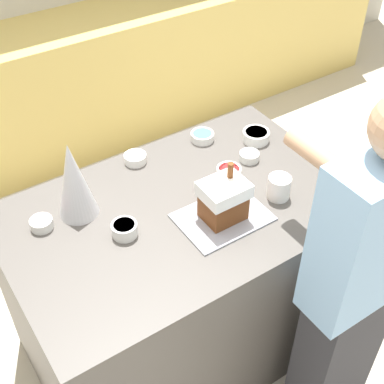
# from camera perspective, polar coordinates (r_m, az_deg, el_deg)

# --- Properties ---
(ground_plane) EXTENTS (12.00, 12.00, 0.00)m
(ground_plane) POSITION_cam_1_polar(r_m,az_deg,el_deg) (2.94, -0.89, -15.28)
(ground_plane) COLOR beige
(back_cabinet_block) EXTENTS (6.00, 0.60, 0.95)m
(back_cabinet_block) POSITION_cam_1_polar(r_m,az_deg,el_deg) (3.94, -16.58, 9.39)
(back_cabinet_block) COLOR #DBBC60
(back_cabinet_block) RESTS_ON ground_plane
(kitchen_island) EXTENTS (1.46, 0.92, 0.94)m
(kitchen_island) POSITION_cam_1_polar(r_m,az_deg,el_deg) (2.56, -1.00, -9.44)
(kitchen_island) COLOR #514C47
(kitchen_island) RESTS_ON ground_plane
(baking_tray) EXTENTS (0.36, 0.27, 0.01)m
(baking_tray) POSITION_cam_1_polar(r_m,az_deg,el_deg) (2.17, 3.28, -2.70)
(baking_tray) COLOR #9E9EA8
(baking_tray) RESTS_ON kitchen_island
(gingerbread_house) EXTENTS (0.18, 0.15, 0.24)m
(gingerbread_house) POSITION_cam_1_polar(r_m,az_deg,el_deg) (2.10, 3.38, -0.81)
(gingerbread_house) COLOR brown
(gingerbread_house) RESTS_ON baking_tray
(decorative_tree) EXTENTS (0.16, 0.16, 0.34)m
(decorative_tree) POSITION_cam_1_polar(r_m,az_deg,el_deg) (2.13, -12.53, 1.25)
(decorative_tree) COLOR silver
(decorative_tree) RESTS_ON kitchen_island
(candy_bowl_beside_tree) EXTENTS (0.13, 0.13, 0.05)m
(candy_bowl_beside_tree) POSITION_cam_1_polar(r_m,az_deg,el_deg) (2.58, 6.84, 6.00)
(candy_bowl_beside_tree) COLOR white
(candy_bowl_beside_tree) RESTS_ON kitchen_island
(candy_bowl_near_tray_left) EXTENTS (0.10, 0.10, 0.05)m
(candy_bowl_near_tray_left) POSITION_cam_1_polar(r_m,az_deg,el_deg) (2.10, -7.22, -3.92)
(candy_bowl_near_tray_left) COLOR white
(candy_bowl_near_tray_left) RESTS_ON kitchen_island
(candy_bowl_far_right) EXTENTS (0.10, 0.10, 0.04)m
(candy_bowl_far_right) POSITION_cam_1_polar(r_m,az_deg,el_deg) (2.44, -6.07, 3.63)
(candy_bowl_far_right) COLOR white
(candy_bowl_far_right) RESTS_ON kitchen_island
(candy_bowl_near_tray_right) EXTENTS (0.11, 0.11, 0.04)m
(candy_bowl_near_tray_right) POSITION_cam_1_polar(r_m,az_deg,el_deg) (2.57, 1.11, 5.98)
(candy_bowl_near_tray_right) COLOR white
(candy_bowl_near_tray_right) RESTS_ON kitchen_island
(candy_bowl_behind_tray) EXTENTS (0.09, 0.09, 0.04)m
(candy_bowl_behind_tray) POSITION_cam_1_polar(r_m,az_deg,el_deg) (2.19, -15.76, -3.22)
(candy_bowl_behind_tray) COLOR silver
(candy_bowl_behind_tray) RESTS_ON kitchen_island
(candy_bowl_far_left) EXTENTS (0.11, 0.11, 0.05)m
(candy_bowl_far_left) POSITION_cam_1_polar(r_m,az_deg,el_deg) (2.35, 3.95, 2.13)
(candy_bowl_far_left) COLOR white
(candy_bowl_far_left) RESTS_ON kitchen_island
(candy_bowl_center_rear) EXTENTS (0.09, 0.09, 0.04)m
(candy_bowl_center_rear) POSITION_cam_1_polar(r_m,az_deg,el_deg) (2.46, 6.13, 3.84)
(candy_bowl_center_rear) COLOR silver
(candy_bowl_center_rear) RESTS_ON kitchen_island
(mug) EXTENTS (0.10, 0.10, 0.10)m
(mug) POSITION_cam_1_polar(r_m,az_deg,el_deg) (2.26, 9.25, 0.50)
(mug) COLOR white
(mug) RESTS_ON kitchen_island
(person) EXTENTS (0.44, 0.56, 1.69)m
(person) POSITION_cam_1_polar(r_m,az_deg,el_deg) (2.12, 17.10, -9.35)
(person) COLOR #333338
(person) RESTS_ON ground_plane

